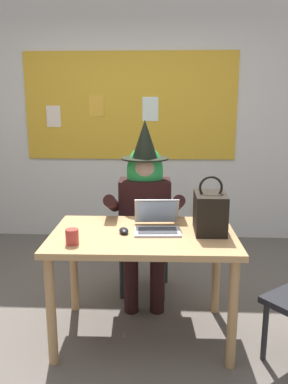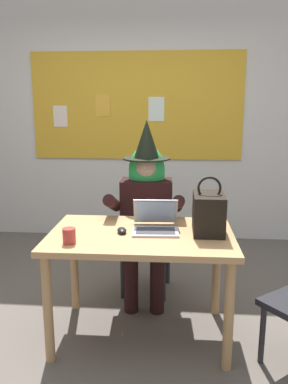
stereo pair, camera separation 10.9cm
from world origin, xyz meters
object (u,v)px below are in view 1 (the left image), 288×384
at_px(handbag, 210,212).
at_px(coffee_mug, 72,237).
at_px(chair_at_desk, 146,231).
at_px(person_costumed, 145,202).
at_px(laptop, 157,223).
at_px(desk_main, 143,247).
at_px(computer_mouse, 124,231).

relative_size(handbag, coffee_mug, 3.98).
xyz_separation_m(chair_at_desk, person_costumed, (-0.00, -0.12, 0.29)).
bearing_deg(chair_at_desk, laptop, 13.27).
bearing_deg(handbag, coffee_mug, -161.66).
height_order(chair_at_desk, laptop, laptop).
relative_size(desk_main, chair_at_desk, 1.35).
bearing_deg(chair_at_desk, handbag, 37.58).
relative_size(chair_at_desk, computer_mouse, 8.68).
height_order(desk_main, laptop, laptop).
height_order(person_costumed, coffee_mug, person_costumed).
bearing_deg(chair_at_desk, desk_main, 5.55).
xyz_separation_m(laptop, coffee_mug, (-0.51, -0.30, 0.00)).
relative_size(desk_main, computer_mouse, 11.76).
bearing_deg(desk_main, handbag, 6.70).
bearing_deg(handbag, computer_mouse, -173.58).
xyz_separation_m(chair_at_desk, computer_mouse, (-0.11, -0.76, 0.26)).
bearing_deg(person_costumed, handbag, 36.60).
xyz_separation_m(person_costumed, handbag, (0.46, -0.58, 0.09)).
bearing_deg(handbag, laptop, 177.44).
height_order(desk_main, computer_mouse, computer_mouse).
height_order(handbag, coffee_mug, handbag).
bearing_deg(desk_main, computer_mouse, -174.55).
distance_m(desk_main, computer_mouse, 0.17).
xyz_separation_m(computer_mouse, coffee_mug, (-0.29, -0.22, 0.03)).
xyz_separation_m(laptop, computer_mouse, (-0.22, -0.08, -0.03)).
xyz_separation_m(computer_mouse, handbag, (0.57, 0.06, 0.12)).
bearing_deg(handbag, person_costumed, 128.41).
bearing_deg(person_costumed, chair_at_desk, 176.02).
bearing_deg(coffee_mug, handbag, 18.34).
xyz_separation_m(desk_main, laptop, (0.09, 0.07, 0.14)).
xyz_separation_m(handbag, coffee_mug, (-0.86, -0.28, -0.09)).
distance_m(laptop, handbag, 0.36).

